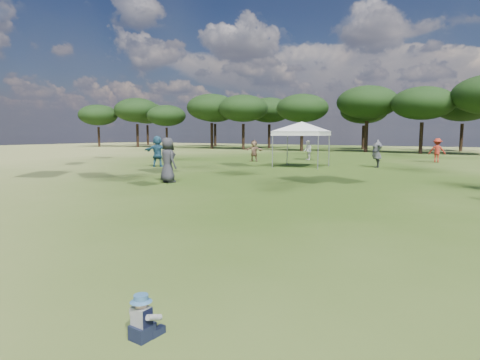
# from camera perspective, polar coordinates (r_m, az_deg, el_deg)

# --- Properties ---
(tree_line) EXTENTS (108.78, 17.63, 7.77)m
(tree_line) POSITION_cam_1_polar(r_m,az_deg,el_deg) (47.98, 30.93, 9.71)
(tree_line) COLOR black
(tree_line) RESTS_ON ground
(tent_left) EXTENTS (5.96, 5.96, 3.09)m
(tent_left) POSITION_cam_1_polar(r_m,az_deg,el_deg) (25.10, 8.81, 7.91)
(tent_left) COLOR gray
(tent_left) RESTS_ON ground
(toddler) EXTENTS (0.32, 0.35, 0.47)m
(toddler) POSITION_cam_1_polar(r_m,az_deg,el_deg) (4.39, -13.62, -18.63)
(toddler) COLOR black
(toddler) RESTS_ON ground
(festival_crowd) EXTENTS (31.33, 22.90, 1.93)m
(festival_crowd) POSITION_cam_1_polar(r_m,az_deg,el_deg) (23.43, 22.59, 3.24)
(festival_crowd) COLOR brown
(festival_crowd) RESTS_ON ground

